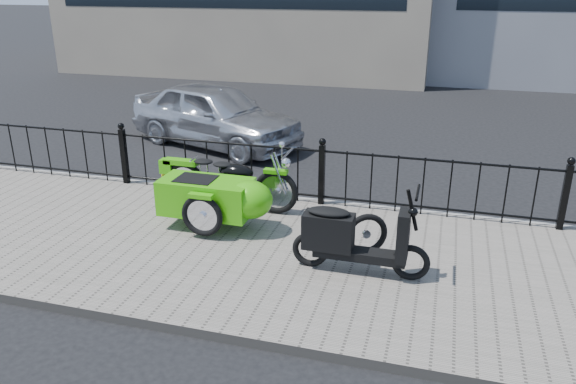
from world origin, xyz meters
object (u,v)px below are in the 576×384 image
(scooter, at_px, (350,238))
(sedan_car, at_px, (215,114))
(motorcycle_sidecar, at_px, (222,194))
(spare_tire, at_px, (366,234))

(scooter, bearing_deg, sedan_car, 127.55)
(motorcycle_sidecar, relative_size, spare_tire, 4.02)
(motorcycle_sidecar, distance_m, sedan_car, 4.62)
(scooter, relative_size, spare_tire, 2.96)
(spare_tire, bearing_deg, scooter, -103.66)
(motorcycle_sidecar, xyz_separation_m, scooter, (2.02, -0.87, -0.03))
(sedan_car, bearing_deg, motorcycle_sidecar, -136.24)
(spare_tire, distance_m, sedan_car, 6.10)
(motorcycle_sidecar, height_order, spare_tire, motorcycle_sidecar)
(motorcycle_sidecar, bearing_deg, spare_tire, -9.59)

